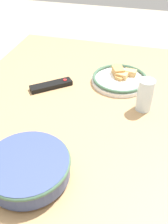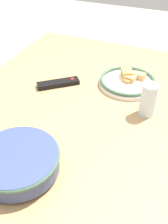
# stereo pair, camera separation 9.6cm
# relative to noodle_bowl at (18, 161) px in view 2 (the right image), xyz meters

# --- Properties ---
(ground_plane) EXTENTS (8.00, 8.00, 0.00)m
(ground_plane) POSITION_rel_noodle_bowl_xyz_m (0.30, -0.03, -0.81)
(ground_plane) COLOR #B7A88E
(dining_table) EXTENTS (1.41, 0.98, 0.76)m
(dining_table) POSITION_rel_noodle_bowl_xyz_m (0.30, -0.03, -0.12)
(dining_table) COLOR tan
(dining_table) RESTS_ON ground_plane
(noodle_bowl) EXTENTS (0.25, 0.25, 0.07)m
(noodle_bowl) POSITION_rel_noodle_bowl_xyz_m (0.00, 0.00, 0.00)
(noodle_bowl) COLOR #384775
(noodle_bowl) RESTS_ON dining_table
(food_plate) EXTENTS (0.25, 0.25, 0.05)m
(food_plate) POSITION_rel_noodle_bowl_xyz_m (0.59, -0.17, -0.03)
(food_plate) COLOR white
(food_plate) RESTS_ON dining_table
(tv_remote) EXTENTS (0.15, 0.17, 0.02)m
(tv_remote) POSITION_rel_noodle_bowl_xyz_m (0.47, 0.11, -0.03)
(tv_remote) COLOR black
(tv_remote) RESTS_ON dining_table
(drinking_glass) EXTENTS (0.06, 0.06, 0.13)m
(drinking_glass) POSITION_rel_noodle_bowl_xyz_m (0.42, -0.29, 0.02)
(drinking_glass) COLOR silver
(drinking_glass) RESTS_ON dining_table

